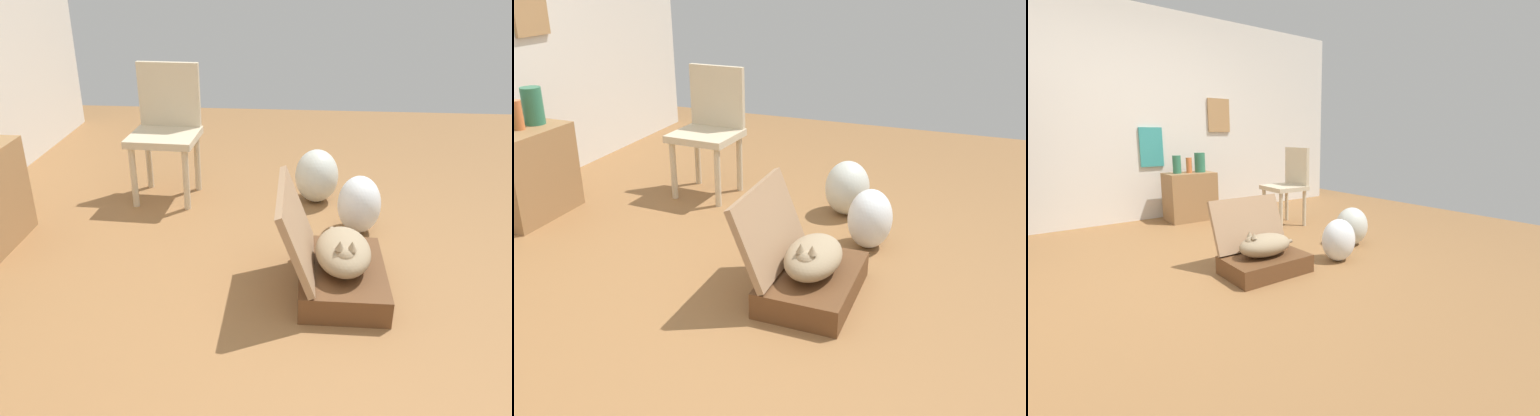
% 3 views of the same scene
% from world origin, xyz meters
% --- Properties ---
extents(ground_plane, '(7.68, 7.68, 0.00)m').
position_xyz_m(ground_plane, '(0.00, 0.00, 0.00)').
color(ground_plane, olive).
rests_on(ground_plane, ground).
extents(suitcase_base, '(0.64, 0.44, 0.14)m').
position_xyz_m(suitcase_base, '(0.33, -0.27, 0.07)').
color(suitcase_base, brown).
rests_on(suitcase_base, ground).
extents(suitcase_lid, '(0.64, 0.20, 0.42)m').
position_xyz_m(suitcase_lid, '(0.33, -0.02, 0.35)').
color(suitcase_lid, '#9B7756').
rests_on(suitcase_lid, suitcase_base).
extents(cat, '(0.52, 0.28, 0.21)m').
position_xyz_m(cat, '(0.33, -0.26, 0.23)').
color(cat, '#998466').
rests_on(cat, suitcase_base).
extents(plastic_bag_white, '(0.31, 0.27, 0.37)m').
position_xyz_m(plastic_bag_white, '(1.00, -0.41, 0.18)').
color(plastic_bag_white, silver).
rests_on(plastic_bag_white, ground).
extents(plastic_bag_clear, '(0.33, 0.30, 0.37)m').
position_xyz_m(plastic_bag_clear, '(1.45, -0.16, 0.19)').
color(plastic_bag_clear, silver).
rests_on(plastic_bag_clear, ground).
extents(side_table, '(0.60, 0.39, 0.60)m').
position_xyz_m(side_table, '(0.62, 1.85, 0.30)').
color(side_table, olive).
rests_on(side_table, ground).
extents(vase_short, '(0.13, 0.13, 0.25)m').
position_xyz_m(vase_short, '(0.77, 1.85, 0.73)').
color(vase_short, '#2D7051').
rests_on(vase_short, side_table).
extents(vase_round, '(0.07, 0.07, 0.19)m').
position_xyz_m(vase_round, '(0.62, 1.84, 0.70)').
color(vase_round, '#CC6B38').
rests_on(vase_round, side_table).
extents(chair, '(0.44, 0.48, 0.93)m').
position_xyz_m(chair, '(1.48, 0.90, 0.51)').
color(chair, beige).
rests_on(chair, ground).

